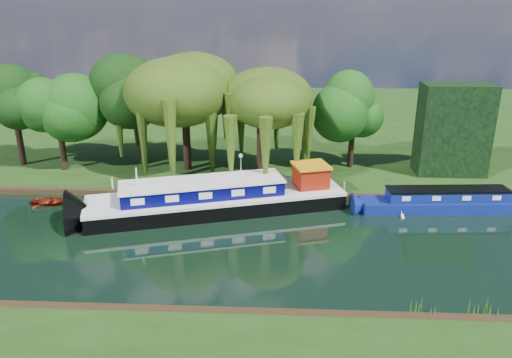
# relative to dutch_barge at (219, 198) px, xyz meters

# --- Properties ---
(ground) EXTENTS (120.00, 120.00, 0.00)m
(ground) POSITION_rel_dutch_barge_xyz_m (0.78, -5.43, -1.01)
(ground) COLOR black
(far_bank) EXTENTS (120.00, 52.00, 0.45)m
(far_bank) POSITION_rel_dutch_barge_xyz_m (0.78, 28.57, -0.79)
(far_bank) COLOR #19340E
(far_bank) RESTS_ON ground
(dutch_barge) EXTENTS (19.81, 9.75, 4.09)m
(dutch_barge) POSITION_rel_dutch_barge_xyz_m (0.00, 0.00, 0.00)
(dutch_barge) COLOR black
(dutch_barge) RESTS_ON ground
(narrowboat) EXTENTS (13.07, 3.10, 1.89)m
(narrowboat) POSITION_rel_dutch_barge_xyz_m (17.33, 0.94, -0.34)
(narrowboat) COLOR navy
(narrowboat) RESTS_ON ground
(red_dinghy) EXTENTS (2.97, 2.14, 0.61)m
(red_dinghy) POSITION_rel_dutch_barge_xyz_m (-13.50, 0.58, -1.01)
(red_dinghy) COLOR maroon
(red_dinghy) RESTS_ON ground
(white_cruiser) EXTENTS (2.42, 2.14, 1.18)m
(white_cruiser) POSITION_rel_dutch_barge_xyz_m (13.68, 0.08, -1.01)
(white_cruiser) COLOR silver
(white_cruiser) RESTS_ON ground
(willow_left) EXTENTS (8.32, 8.32, 9.97)m
(willow_left) POSITION_rel_dutch_barge_xyz_m (-3.92, 8.48, 6.68)
(willow_left) COLOR black
(willow_left) RESTS_ON far_bank
(willow_right) EXTENTS (7.01, 7.01, 8.54)m
(willow_right) POSITION_rel_dutch_barge_xyz_m (2.91, 6.41, 5.67)
(willow_right) COLOR black
(willow_right) RESTS_ON far_bank
(tree_far_left) EXTENTS (5.18, 5.18, 8.34)m
(tree_far_left) POSITION_rel_dutch_barge_xyz_m (-15.24, 7.79, 5.15)
(tree_far_left) COLOR black
(tree_far_left) RESTS_ON far_bank
(tree_far_back) EXTENTS (5.02, 5.02, 8.45)m
(tree_far_back) POSITION_rel_dutch_barge_xyz_m (-19.83, 9.08, 5.33)
(tree_far_back) COLOR black
(tree_far_back) RESTS_ON far_bank
(tree_far_mid) EXTENTS (5.73, 5.73, 9.37)m
(tree_far_mid) POSITION_rel_dutch_barge_xyz_m (-8.41, 9.84, 5.89)
(tree_far_mid) COLOR black
(tree_far_mid) RESTS_ON far_bank
(tree_far_right) EXTENTS (4.68, 4.68, 7.66)m
(tree_far_right) POSITION_rel_dutch_barge_xyz_m (11.17, 9.93, 4.72)
(tree_far_right) COLOR black
(tree_far_right) RESTS_ON far_bank
(conifer_hedge) EXTENTS (6.00, 3.00, 8.00)m
(conifer_hedge) POSITION_rel_dutch_barge_xyz_m (19.78, 8.57, 3.44)
(conifer_hedge) COLOR black
(conifer_hedge) RESTS_ON far_bank
(lamppost) EXTENTS (0.36, 0.36, 2.56)m
(lamppost) POSITION_rel_dutch_barge_xyz_m (1.28, 5.07, 1.41)
(lamppost) COLOR silver
(lamppost) RESTS_ON far_bank
(mooring_posts) EXTENTS (19.16, 0.16, 1.00)m
(mooring_posts) POSITION_rel_dutch_barge_xyz_m (0.28, 2.97, -0.06)
(mooring_posts) COLOR silver
(mooring_posts) RESTS_ON far_bank
(reeds_near) EXTENTS (33.70, 1.50, 1.10)m
(reeds_near) POSITION_rel_dutch_barge_xyz_m (7.66, -13.00, -0.46)
(reeds_near) COLOR #204712
(reeds_near) RESTS_ON ground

